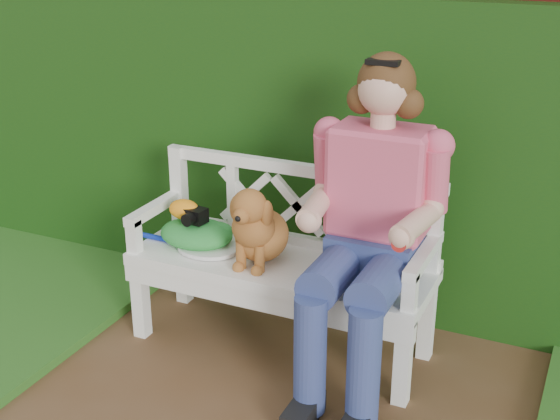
% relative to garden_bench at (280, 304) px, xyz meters
% --- Properties ---
extents(brick_wall, '(10.00, 0.30, 2.20)m').
position_rel_garden_bench_xyz_m(brick_wall, '(0.19, 0.81, 0.86)').
color(brick_wall, maroon).
rests_on(brick_wall, ground).
extents(ivy_hedge, '(10.00, 0.18, 1.70)m').
position_rel_garden_bench_xyz_m(ivy_hedge, '(0.19, 0.59, 0.61)').
color(ivy_hedge, '#1C430E').
rests_on(ivy_hedge, ground).
extents(garden_bench, '(1.60, 0.66, 0.48)m').
position_rel_garden_bench_xyz_m(garden_bench, '(0.00, 0.00, 0.00)').
color(garden_bench, white).
rests_on(garden_bench, ground).
extents(seated_woman, '(0.68, 0.90, 1.57)m').
position_rel_garden_bench_xyz_m(seated_woman, '(0.48, -0.02, 0.54)').
color(seated_woman, '#CA4B57').
rests_on(seated_woman, ground).
extents(dog, '(0.33, 0.41, 0.42)m').
position_rel_garden_bench_xyz_m(dog, '(-0.09, -0.05, 0.45)').
color(dog, '#A5703C').
rests_on(dog, garden_bench).
extents(tennis_racket, '(0.62, 0.26, 0.03)m').
position_rel_garden_bench_xyz_m(tennis_racket, '(-0.41, -0.04, 0.25)').
color(tennis_racket, silver).
rests_on(tennis_racket, garden_bench).
extents(green_bag, '(0.42, 0.34, 0.13)m').
position_rel_garden_bench_xyz_m(green_bag, '(-0.47, -0.01, 0.31)').
color(green_bag, '#3B8F32').
rests_on(green_bag, garden_bench).
extents(camera_item, '(0.12, 0.10, 0.07)m').
position_rel_garden_bench_xyz_m(camera_item, '(-0.46, -0.02, 0.41)').
color(camera_item, black).
rests_on(camera_item, green_bag).
extents(baseball_glove, '(0.19, 0.16, 0.10)m').
position_rel_garden_bench_xyz_m(baseball_glove, '(-0.54, -0.00, 0.43)').
color(baseball_glove, orange).
rests_on(baseball_glove, green_bag).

